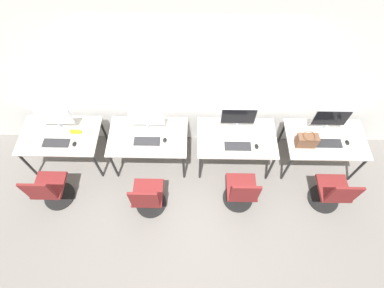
{
  "coord_description": "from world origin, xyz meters",
  "views": [
    {
      "loc": [
        0.04,
        -2.14,
        4.54
      ],
      "look_at": [
        0.0,
        0.15,
        0.88
      ],
      "focal_mm": 28.0,
      "sensor_mm": 36.0,
      "label": 1
    }
  ],
  "objects": [
    {
      "name": "monitor_far_left",
      "position": [
        -2.05,
        0.51,
        0.97
      ],
      "size": [
        0.53,
        0.17,
        0.44
      ],
      "color": "#B2B2B7",
      "rests_on": "desk_far_left"
    },
    {
      "name": "office_chair_far_right",
      "position": [
        2.1,
        -0.37,
        0.37
      ],
      "size": [
        0.48,
        0.48,
        0.9
      ],
      "color": "black",
      "rests_on": "ground_plane"
    },
    {
      "name": "desk_right",
      "position": [
        0.68,
        0.37,
        0.65
      ],
      "size": [
        1.21,
        0.74,
        0.73
      ],
      "color": "#BCB7AD",
      "rests_on": "ground_plane"
    },
    {
      "name": "mouse_far_right",
      "position": [
        2.34,
        0.3,
        0.74
      ],
      "size": [
        0.06,
        0.09,
        0.03
      ],
      "color": "black",
      "rests_on": "desk_far_right"
    },
    {
      "name": "keyboard_right",
      "position": [
        0.68,
        0.21,
        0.74
      ],
      "size": [
        0.4,
        0.15,
        0.02
      ],
      "color": "#262628",
      "rests_on": "desk_right"
    },
    {
      "name": "monitor_right",
      "position": [
        0.68,
        0.56,
        0.97
      ],
      "size": [
        0.53,
        0.17,
        0.44
      ],
      "color": "#B2B2B7",
      "rests_on": "desk_right"
    },
    {
      "name": "office_chair_far_left",
      "position": [
        -2.12,
        -0.39,
        0.37
      ],
      "size": [
        0.48,
        0.48,
        0.9
      ],
      "color": "black",
      "rests_on": "ground_plane"
    },
    {
      "name": "placard_far_left",
      "position": [
        -1.78,
        0.41,
        0.77
      ],
      "size": [
        0.16,
        0.03,
        0.08
      ],
      "color": "yellow",
      "rests_on": "desk_far_left"
    },
    {
      "name": "monitor_left",
      "position": [
        -0.68,
        0.52,
        0.97
      ],
      "size": [
        0.53,
        0.17,
        0.44
      ],
      "color": "#B2B2B7",
      "rests_on": "desk_left"
    },
    {
      "name": "keyboard_far_right",
      "position": [
        2.05,
        0.28,
        0.74
      ],
      "size": [
        0.4,
        0.15,
        0.02
      ],
      "color": "#262628",
      "rests_on": "desk_far_right"
    },
    {
      "name": "desk_far_right",
      "position": [
        2.05,
        0.37,
        0.65
      ],
      "size": [
        1.21,
        0.74,
        0.73
      ],
      "color": "#BCB7AD",
      "rests_on": "ground_plane"
    },
    {
      "name": "monitor_far_right",
      "position": [
        2.05,
        0.56,
        0.97
      ],
      "size": [
        0.53,
        0.17,
        0.44
      ],
      "color": "#B2B2B7",
      "rests_on": "desk_far_right"
    },
    {
      "name": "desk_left",
      "position": [
        -0.68,
        0.37,
        0.65
      ],
      "size": [
        1.21,
        0.74,
        0.73
      ],
      "color": "#BCB7AD",
      "rests_on": "ground_plane"
    },
    {
      "name": "wall_back",
      "position": [
        0.0,
        0.87,
        1.4
      ],
      "size": [
        12.0,
        0.05,
        2.8
      ],
      "color": "silver",
      "rests_on": "ground_plane"
    },
    {
      "name": "mouse_right",
      "position": [
        0.96,
        0.21,
        0.74
      ],
      "size": [
        0.06,
        0.09,
        0.03
      ],
      "color": "black",
      "rests_on": "desk_right"
    },
    {
      "name": "office_chair_right",
      "position": [
        0.74,
        -0.38,
        0.37
      ],
      "size": [
        0.48,
        0.48,
        0.9
      ],
      "color": "black",
      "rests_on": "ground_plane"
    },
    {
      "name": "keyboard_far_left",
      "position": [
        -2.05,
        0.22,
        0.74
      ],
      "size": [
        0.4,
        0.15,
        0.02
      ],
      "color": "#262628",
      "rests_on": "desk_far_left"
    },
    {
      "name": "keyboard_left",
      "position": [
        -0.68,
        0.27,
        0.74
      ],
      "size": [
        0.4,
        0.15,
        0.02
      ],
      "color": "#262628",
      "rests_on": "desk_left"
    },
    {
      "name": "desk_far_left",
      "position": [
        -2.05,
        0.37,
        0.65
      ],
      "size": [
        1.21,
        0.74,
        0.73
      ],
      "color": "#BCB7AD",
      "rests_on": "ground_plane"
    },
    {
      "name": "mouse_far_left",
      "position": [
        -1.77,
        0.2,
        0.74
      ],
      "size": [
        0.06,
        0.09,
        0.03
      ],
      "color": "black",
      "rests_on": "desk_far_left"
    },
    {
      "name": "handbag",
      "position": [
        1.69,
        0.26,
        0.84
      ],
      "size": [
        0.3,
        0.18,
        0.25
      ],
      "color": "brown",
      "rests_on": "desk_far_right"
    },
    {
      "name": "mouse_left",
      "position": [
        -0.41,
        0.3,
        0.74
      ],
      "size": [
        0.06,
        0.09,
        0.03
      ],
      "color": "black",
      "rests_on": "desk_left"
    },
    {
      "name": "ground_plane",
      "position": [
        0.0,
        0.0,
        0.0
      ],
      "size": [
        20.0,
        20.0,
        0.0
      ],
      "primitive_type": "plane",
      "color": "slate"
    },
    {
      "name": "office_chair_left",
      "position": [
        -0.64,
        -0.49,
        0.37
      ],
      "size": [
        0.48,
        0.48,
        0.9
      ],
      "color": "black",
      "rests_on": "ground_plane"
    }
  ]
}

